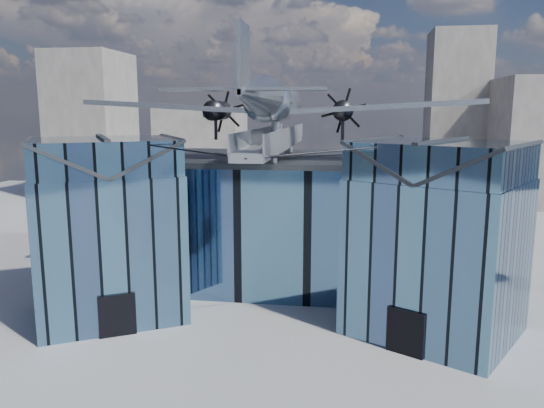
# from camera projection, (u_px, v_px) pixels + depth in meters

# --- Properties ---
(ground_plane) EXTENTS (120.00, 120.00, 0.00)m
(ground_plane) POSITION_uv_depth(u_px,v_px,m) (268.00, 315.00, 35.31)
(ground_plane) COLOR gray
(museum) EXTENTS (32.88, 24.50, 17.60)m
(museum) POSITION_uv_depth(u_px,v_px,m) (279.00, 217.00, 40.00)
(museum) COLOR #486E92
(museum) RESTS_ON ground
(bg_towers) EXTENTS (77.00, 24.50, 26.00)m
(bg_towers) POSITION_uv_depth(u_px,v_px,m) (327.00, 132.00, 82.50)
(bg_towers) COLOR slate
(bg_towers) RESTS_ON ground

